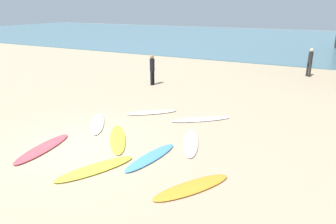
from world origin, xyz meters
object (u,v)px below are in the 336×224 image
at_px(surfboard_2, 192,187).
at_px(surfboard_3, 97,123).
at_px(surfboard_1, 191,143).
at_px(surfboard_4, 152,112).
at_px(surfboard_6, 201,119).
at_px(surfboard_7, 43,148).
at_px(surfboard_8, 118,139).
at_px(beachgoer_mid, 152,68).
at_px(surfboard_0, 95,169).
at_px(surfboard_5, 151,157).
at_px(beachgoer_near, 310,61).

bearing_deg(surfboard_2, surfboard_3, 5.74).
bearing_deg(surfboard_1, surfboard_2, 91.86).
height_order(surfboard_3, surfboard_4, surfboard_4).
distance_m(surfboard_2, surfboard_6, 5.10).
xyz_separation_m(surfboard_2, surfboard_7, (-5.23, -0.13, 0.00)).
xyz_separation_m(surfboard_2, surfboard_8, (-3.53, 1.63, -0.00)).
bearing_deg(beachgoer_mid, surfboard_0, -157.33).
bearing_deg(beachgoer_mid, surfboard_6, -130.19).
height_order(surfboard_0, surfboard_5, surfboard_0).
height_order(surfboard_0, beachgoer_near, beachgoer_near).
height_order(surfboard_2, surfboard_7, surfboard_7).
bearing_deg(surfboard_4, surfboard_6, 53.81).
bearing_deg(beachgoer_mid, surfboard_1, -139.29).
height_order(surfboard_3, surfboard_6, surfboard_6).
relative_size(surfboard_3, surfboard_5, 1.05).
xyz_separation_m(surfboard_5, beachgoer_near, (3.32, 14.91, 1.00)).
xyz_separation_m(beachgoer_near, beachgoer_mid, (-7.99, -6.75, -0.05)).
relative_size(surfboard_5, beachgoer_mid, 1.29).
bearing_deg(surfboard_1, surfboard_8, -2.36).
relative_size(beachgoer_near, beachgoer_mid, 1.04).
height_order(surfboard_5, surfboard_6, same).
relative_size(surfboard_5, surfboard_7, 0.94).
xyz_separation_m(surfboard_1, surfboard_4, (-2.79, 2.14, -0.00)).
height_order(surfboard_4, beachgoer_near, beachgoer_near).
bearing_deg(surfboard_6, surfboard_3, 84.75).
relative_size(surfboard_3, surfboard_7, 0.99).
relative_size(surfboard_0, surfboard_3, 1.00).
height_order(surfboard_7, beachgoer_mid, beachgoer_mid).
bearing_deg(surfboard_3, beachgoer_near, -152.77).
bearing_deg(surfboard_5, surfboard_4, 128.11).
bearing_deg(surfboard_2, surfboard_0, 39.52).
bearing_deg(surfboard_3, surfboard_2, 117.81).
distance_m(surfboard_6, beachgoer_near, 11.55).
height_order(surfboard_2, surfboard_6, same).
height_order(surfboard_7, beachgoer_near, beachgoer_near).
bearing_deg(surfboard_5, beachgoer_mid, 127.97).
bearing_deg(surfboard_2, surfboard_4, -18.25).
height_order(surfboard_0, surfboard_6, surfboard_0).
height_order(surfboard_1, surfboard_3, surfboard_1).
xyz_separation_m(surfboard_1, beachgoer_near, (2.65, 13.36, 1.00)).
distance_m(surfboard_0, surfboard_6, 5.33).
distance_m(surfboard_4, surfboard_8, 3.04).
distance_m(surfboard_0, surfboard_2, 2.86).
xyz_separation_m(surfboard_2, surfboard_5, (-1.79, 0.95, 0.00)).
distance_m(surfboard_1, surfboard_7, 4.88).
bearing_deg(surfboard_6, beachgoer_mid, 8.94).
height_order(surfboard_4, surfboard_7, surfboard_7).
relative_size(surfboard_4, surfboard_6, 0.88).
xyz_separation_m(surfboard_8, beachgoer_mid, (-2.93, 7.48, 0.96)).
relative_size(surfboard_1, surfboard_4, 1.04).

